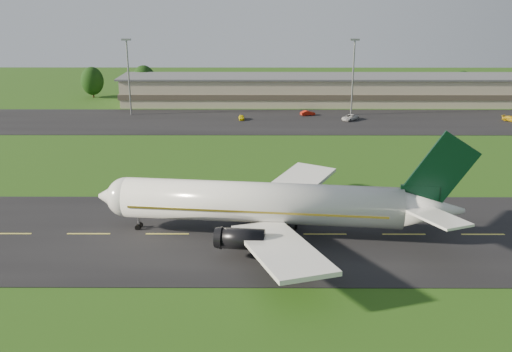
{
  "coord_description": "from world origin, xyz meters",
  "views": [
    {
      "loc": [
        -20.34,
        -72.93,
        32.48
      ],
      "look_at": [
        -20.64,
        8.0,
        6.0
      ],
      "focal_mm": 40.0,
      "sensor_mm": 36.0,
      "label": 1
    }
  ],
  "objects_px": {
    "airliner": "(267,204)",
    "service_vehicle_d": "(512,119)",
    "light_mast_centre": "(353,68)",
    "service_vehicle_c": "(350,117)",
    "service_vehicle_a": "(242,117)",
    "service_vehicle_b": "(308,113)",
    "light_mast_west": "(128,68)",
    "terminal": "(348,90)"
  },
  "relations": [
    {
      "from": "light_mast_centre",
      "to": "service_vehicle_d",
      "type": "distance_m",
      "value": 42.76
    },
    {
      "from": "service_vehicle_b",
      "to": "service_vehicle_d",
      "type": "xyz_separation_m",
      "value": [
        52.11,
        -7.23,
        0.03
      ]
    },
    {
      "from": "light_mast_centre",
      "to": "service_vehicle_b",
      "type": "relative_size",
      "value": 5.05
    },
    {
      "from": "terminal",
      "to": "service_vehicle_b",
      "type": "bearing_deg",
      "value": -127.6
    },
    {
      "from": "airliner",
      "to": "service_vehicle_a",
      "type": "distance_m",
      "value": 73.94
    },
    {
      "from": "light_mast_centre",
      "to": "service_vehicle_a",
      "type": "relative_size",
      "value": 5.74
    },
    {
      "from": "light_mast_centre",
      "to": "service_vehicle_a",
      "type": "distance_m",
      "value": 32.68
    },
    {
      "from": "terminal",
      "to": "light_mast_west",
      "type": "height_order",
      "value": "light_mast_west"
    },
    {
      "from": "light_mast_centre",
      "to": "service_vehicle_d",
      "type": "bearing_deg",
      "value": -11.69
    },
    {
      "from": "service_vehicle_a",
      "to": "airliner",
      "type": "bearing_deg",
      "value": -90.15
    },
    {
      "from": "terminal",
      "to": "service_vehicle_b",
      "type": "xyz_separation_m",
      "value": [
        -13.3,
        -17.28,
        -3.23
      ]
    },
    {
      "from": "service_vehicle_c",
      "to": "service_vehicle_d",
      "type": "bearing_deg",
      "value": 40.85
    },
    {
      "from": "light_mast_west",
      "to": "light_mast_centre",
      "type": "xyz_separation_m",
      "value": [
        60.0,
        0.0,
        0.0
      ]
    },
    {
      "from": "service_vehicle_c",
      "to": "service_vehicle_d",
      "type": "xyz_separation_m",
      "value": [
        41.57,
        -1.34,
        -0.05
      ]
    },
    {
      "from": "airliner",
      "to": "terminal",
      "type": "height_order",
      "value": "airliner"
    },
    {
      "from": "airliner",
      "to": "service_vehicle_b",
      "type": "xyz_separation_m",
      "value": [
        12.18,
        79.0,
        -3.9
      ]
    },
    {
      "from": "service_vehicle_c",
      "to": "service_vehicle_b",
      "type": "bearing_deg",
      "value": -166.52
    },
    {
      "from": "terminal",
      "to": "service_vehicle_a",
      "type": "height_order",
      "value": "terminal"
    },
    {
      "from": "light_mast_west",
      "to": "service_vehicle_d",
      "type": "relative_size",
      "value": 4.24
    },
    {
      "from": "airliner",
      "to": "service_vehicle_d",
      "type": "bearing_deg",
      "value": 54.52
    },
    {
      "from": "light_mast_centre",
      "to": "service_vehicle_b",
      "type": "xyz_separation_m",
      "value": [
        -11.9,
        -1.09,
        -11.97
      ]
    },
    {
      "from": "airliner",
      "to": "service_vehicle_b",
      "type": "height_order",
      "value": "airliner"
    },
    {
      "from": "light_mast_centre",
      "to": "service_vehicle_a",
      "type": "bearing_deg",
      "value": -167.69
    },
    {
      "from": "terminal",
      "to": "light_mast_west",
      "type": "distance_m",
      "value": 64.1
    },
    {
      "from": "terminal",
      "to": "airliner",
      "type": "bearing_deg",
      "value": -104.83
    },
    {
      "from": "light_mast_west",
      "to": "service_vehicle_d",
      "type": "xyz_separation_m",
      "value": [
        100.21,
        -8.32,
        -11.94
      ]
    },
    {
      "from": "light_mast_centre",
      "to": "service_vehicle_b",
      "type": "height_order",
      "value": "light_mast_centre"
    },
    {
      "from": "service_vehicle_a",
      "to": "service_vehicle_b",
      "type": "distance_m",
      "value": 18.58
    },
    {
      "from": "airliner",
      "to": "light_mast_centre",
      "type": "distance_m",
      "value": 84.03
    },
    {
      "from": "light_mast_centre",
      "to": "service_vehicle_c",
      "type": "bearing_deg",
      "value": -101.04
    },
    {
      "from": "service_vehicle_c",
      "to": "service_vehicle_d",
      "type": "relative_size",
      "value": 1.11
    },
    {
      "from": "airliner",
      "to": "service_vehicle_d",
      "type": "height_order",
      "value": "airliner"
    },
    {
      "from": "airliner",
      "to": "light_mast_centre",
      "type": "xyz_separation_m",
      "value": [
        24.08,
        80.09,
        8.08
      ]
    },
    {
      "from": "service_vehicle_a",
      "to": "service_vehicle_b",
      "type": "xyz_separation_m",
      "value": [
        17.79,
        5.39,
        0.06
      ]
    },
    {
      "from": "service_vehicle_b",
      "to": "service_vehicle_d",
      "type": "relative_size",
      "value": 0.84
    },
    {
      "from": "service_vehicle_c",
      "to": "service_vehicle_a",
      "type": "bearing_deg",
      "value": -138.34
    },
    {
      "from": "light_mast_west",
      "to": "service_vehicle_d",
      "type": "distance_m",
      "value": 101.26
    },
    {
      "from": "service_vehicle_c",
      "to": "service_vehicle_d",
      "type": "distance_m",
      "value": 41.59
    },
    {
      "from": "terminal",
      "to": "service_vehicle_a",
      "type": "xyz_separation_m",
      "value": [
        -31.09,
        -22.66,
        -3.29
      ]
    },
    {
      "from": "light_mast_centre",
      "to": "service_vehicle_a",
      "type": "height_order",
      "value": "light_mast_centre"
    },
    {
      "from": "light_mast_west",
      "to": "terminal",
      "type": "bearing_deg",
      "value": 14.76
    },
    {
      "from": "airliner",
      "to": "service_vehicle_c",
      "type": "distance_m",
      "value": 76.66
    }
  ]
}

